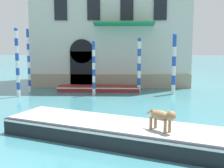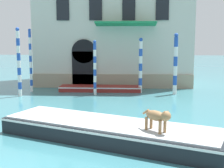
{
  "view_description": "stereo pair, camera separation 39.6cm",
  "coord_description": "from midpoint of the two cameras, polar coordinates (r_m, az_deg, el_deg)",
  "views": [
    {
      "loc": [
        2.71,
        -6.48,
        3.79
      ],
      "look_at": [
        2.16,
        10.71,
        1.2
      ],
      "focal_mm": 50.0,
      "sensor_mm": 36.0,
      "label": 1
    },
    {
      "loc": [
        3.11,
        -6.47,
        3.79
      ],
      "look_at": [
        2.16,
        10.71,
        1.2
      ],
      "focal_mm": 50.0,
      "sensor_mm": 36.0,
      "label": 2
    }
  ],
  "objects": [
    {
      "name": "mooring_pole_0",
      "position": [
        20.71,
        -17.46,
        3.83
      ],
      "size": [
        0.24,
        0.24,
        4.41
      ],
      "color": "white",
      "rests_on": "ground_plane"
    },
    {
      "name": "mooring_pole_2",
      "position": [
        21.05,
        10.73,
        3.67
      ],
      "size": [
        0.27,
        0.27,
        4.05
      ],
      "color": "white",
      "rests_on": "ground_plane"
    },
    {
      "name": "mooring_pole_4",
      "position": [
        20.45,
        -3.91,
        3.01
      ],
      "size": [
        0.21,
        0.21,
        3.6
      ],
      "color": "white",
      "rests_on": "ground_plane"
    },
    {
      "name": "boat_foreground",
      "position": [
        11.7,
        -0.88,
        -8.48
      ],
      "size": [
        8.66,
        5.41,
        0.68
      ],
      "rotation": [
        0.0,
        0.0,
        -0.4
      ],
      "color": "black",
      "rests_on": "ground_plane"
    },
    {
      "name": "mooring_pole_3",
      "position": [
        22.35,
        -15.49,
        4.18
      ],
      "size": [
        0.19,
        0.19,
        4.37
      ],
      "color": "white",
      "rests_on": "ground_plane"
    },
    {
      "name": "boat_moored_near_palazzo",
      "position": [
        22.14,
        -2.95,
        -0.8
      ],
      "size": [
        5.74,
        1.36,
        0.36
      ],
      "rotation": [
        0.0,
        0.0,
        -0.0
      ],
      "color": "maroon",
      "rests_on": "ground_plane"
    },
    {
      "name": "mooring_pole_1",
      "position": [
        21.48,
        4.46,
        3.48
      ],
      "size": [
        0.26,
        0.26,
        3.75
      ],
      "color": "white",
      "rests_on": "ground_plane"
    },
    {
      "name": "dog_on_deck",
      "position": [
        10.47,
        8.13,
        -5.86
      ],
      "size": [
        0.9,
        0.94,
        0.79
      ],
      "rotation": [
        0.0,
        0.0,
        -0.82
      ],
      "color": "#997047",
      "rests_on": "boat_foreground"
    }
  ]
}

